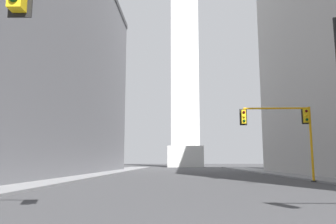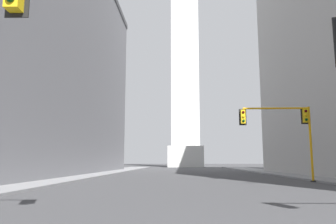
% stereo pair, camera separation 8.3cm
% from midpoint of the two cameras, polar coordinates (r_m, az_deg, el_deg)
% --- Properties ---
extents(sidewalk_left, '(5.00, 106.76, 0.15)m').
position_cam_midpoint_polar(sidewalk_left, '(33.99, -16.08, -10.77)').
color(sidewalk_left, gray).
rests_on(sidewalk_left, ground_plane).
extents(sidewalk_right, '(5.00, 106.76, 0.15)m').
position_cam_midpoint_polar(sidewalk_right, '(34.77, 24.30, -10.30)').
color(sidewalk_right, gray).
rests_on(sidewalk_right, ground_plane).
extents(obelisk, '(9.36, 9.36, 74.55)m').
position_cam_midpoint_polar(obelisk, '(95.60, 2.86, 12.48)').
color(obelisk, silver).
rests_on(obelisk, ground_plane).
extents(traffic_light_mid_right, '(5.67, 0.50, 5.85)m').
position_cam_midpoint_polar(traffic_light_mid_right, '(27.50, 19.81, -1.98)').
color(traffic_light_mid_right, orange).
rests_on(traffic_light_mid_right, ground_plane).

